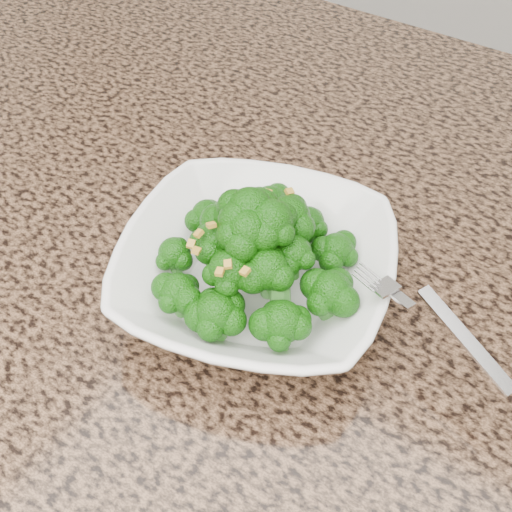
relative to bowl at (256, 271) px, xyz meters
The scene contains 6 objects.
cabinet 0.52m from the bowl, 159.92° to the left, with size 1.55×0.95×0.87m, color #331F15.
granite_counter 0.16m from the bowl, 159.92° to the left, with size 1.64×1.04×0.03m, color brown.
bowl is the anchor object (origin of this frame).
broccoli_pile 0.07m from the bowl, ahead, with size 0.22×0.22×0.07m, color #15590A, non-canonical shape.
garlic_topping 0.11m from the bowl, ahead, with size 0.13×0.13×0.01m, color gold, non-canonical shape.
fork 0.14m from the bowl, ahead, with size 0.17×0.03×0.01m, color silver, non-canonical shape.
Camera 1 is at (0.36, -0.08, 1.37)m, focal length 45.00 mm.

